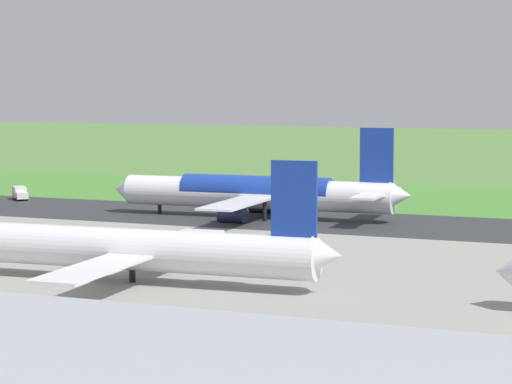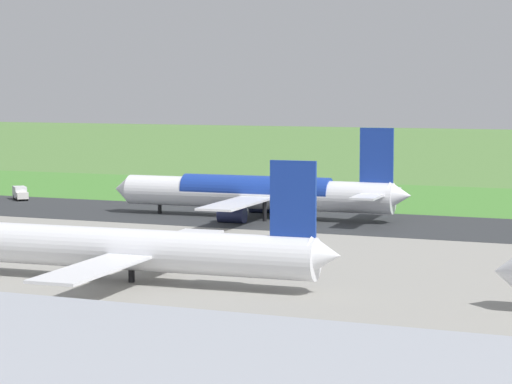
% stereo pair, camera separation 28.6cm
% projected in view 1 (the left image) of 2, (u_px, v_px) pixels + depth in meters
% --- Properties ---
extents(ground_plane, '(800.00, 800.00, 0.00)m').
position_uv_depth(ground_plane, '(284.00, 219.00, 181.37)').
color(ground_plane, '#547F3D').
extents(runway_asphalt, '(600.00, 29.40, 0.06)m').
position_uv_depth(runway_asphalt, '(284.00, 219.00, 181.37)').
color(runway_asphalt, '#2D3033').
rests_on(runway_asphalt, ground).
extents(apron_concrete, '(440.00, 110.00, 0.05)m').
position_uv_depth(apron_concrete, '(93.00, 281.00, 123.57)').
color(apron_concrete, gray).
rests_on(apron_concrete, ground).
extents(grass_verge_foreground, '(600.00, 80.00, 0.04)m').
position_uv_depth(grass_verge_foreground, '(338.00, 202.00, 209.04)').
color(grass_verge_foreground, '#478534').
rests_on(grass_verge_foreground, ground).
extents(airliner_main, '(54.09, 44.20, 15.88)m').
position_uv_depth(airliner_main, '(258.00, 193.00, 182.76)').
color(airliner_main, white).
rests_on(airliner_main, ground).
extents(airliner_parked_mid, '(49.93, 40.83, 14.58)m').
position_uv_depth(airliner_parked_mid, '(134.00, 249.00, 122.46)').
color(airliner_parked_mid, white).
rests_on(airliner_parked_mid, ground).
extents(service_truck_fuel, '(5.66, 5.73, 2.65)m').
position_uv_depth(service_truck_fuel, '(20.00, 193.00, 212.17)').
color(service_truck_fuel, silver).
rests_on(service_truck_fuel, ground).
extents(no_stopping_sign, '(0.60, 0.10, 2.56)m').
position_uv_depth(no_stopping_sign, '(216.00, 191.00, 215.47)').
color(no_stopping_sign, slate).
rests_on(no_stopping_sign, ground).
extents(traffic_cone_orange, '(0.40, 0.40, 0.55)m').
position_uv_depth(traffic_cone_orange, '(192.00, 196.00, 217.79)').
color(traffic_cone_orange, orange).
rests_on(traffic_cone_orange, ground).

